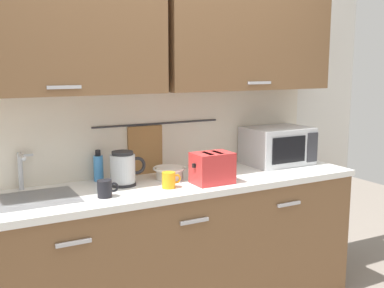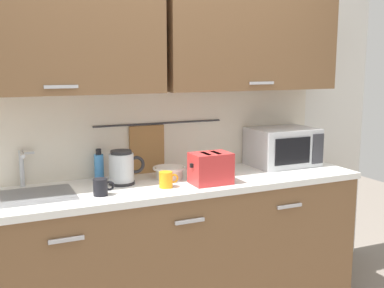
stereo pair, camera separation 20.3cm
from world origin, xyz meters
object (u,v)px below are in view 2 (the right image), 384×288
microwave (282,147)px  dish_soap_bottle (99,166)px  mug_near_sink (101,187)px  wooden_spoon (222,168)px  toaster (211,168)px  electric_kettle (122,168)px  mug_by_kettle (166,180)px  mixing_bowl (169,172)px

microwave → dish_soap_bottle: (-1.30, 0.13, -0.05)m
mug_near_sink → wooden_spoon: size_ratio=0.47×
toaster → wooden_spoon: 0.43m
wooden_spoon → electric_kettle: bearing=-171.1°
microwave → mug_by_kettle: (-0.99, -0.23, -0.09)m
electric_kettle → mug_by_kettle: 0.29m
electric_kettle → dish_soap_bottle: bearing=120.0°
mug_near_sink → wooden_spoon: (0.93, 0.31, -0.04)m
microwave → mug_by_kettle: 1.02m
mug_near_sink → mixing_bowl: 0.53m
mixing_bowl → wooden_spoon: mixing_bowl is taller
electric_kettle → mug_by_kettle: bearing=-41.1°
microwave → mug_by_kettle: bearing=-166.7°
electric_kettle → toaster: size_ratio=0.89×
microwave → toaster: (-0.71, -0.26, -0.04)m
microwave → mug_by_kettle: size_ratio=3.83×
dish_soap_bottle → mixing_bowl: bearing=-21.9°
mug_near_sink → mixing_bowl: bearing=22.6°
microwave → mixing_bowl: size_ratio=2.15×
dish_soap_bottle → mug_by_kettle: bearing=-48.9°
toaster → mug_by_kettle: bearing=174.7°
wooden_spoon → mug_near_sink: bearing=-161.4°
electric_kettle → dish_soap_bottle: size_ratio=1.16×
mug_near_sink → toaster: (0.67, -0.02, 0.05)m
mug_near_sink → dish_soap_bottle: bearing=78.1°
toaster → wooden_spoon: bearing=52.1°
wooden_spoon → dish_soap_bottle: bearing=176.2°
microwave → electric_kettle: 1.20m
wooden_spoon → mug_by_kettle: bearing=-150.5°
electric_kettle → mug_by_kettle: electric_kettle is taller
electric_kettle → mug_near_sink: size_ratio=1.89×
dish_soap_bottle → mug_near_sink: (-0.08, -0.37, -0.04)m
microwave → toaster: bearing=-159.9°
mug_by_kettle → microwave: bearing=13.3°
dish_soap_bottle → toaster: size_ratio=0.77×
mug_by_kettle → toaster: bearing=-5.3°
microwave → toaster: microwave is taller
electric_kettle → mixing_bowl: (0.31, 0.01, -0.06)m
microwave → toaster: size_ratio=1.80×
mug_near_sink → toaster: toaster is taller
mug_near_sink → mixing_bowl: mug_near_sink is taller
mixing_bowl → toaster: size_ratio=0.84×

